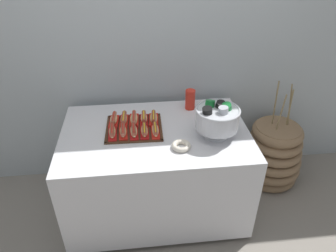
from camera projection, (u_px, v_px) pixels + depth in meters
The scene contains 18 objects.
ground_plane at pixel (157, 205), 2.69m from camera, with size 10.00×10.00×0.00m, color gray.
back_wall at pixel (148, 34), 2.45m from camera, with size 6.00×0.10×2.60m, color #B2BCC1.
buffet_table at pixel (156, 169), 2.47m from camera, with size 1.36×0.88×0.76m.
floor_vase at pixel (272, 154), 2.84m from camera, with size 0.52×0.52×0.99m.
serving_tray at pixel (134, 128), 2.30m from camera, with size 0.41×0.37×0.01m.
hot_dog_0 at pixel (112, 132), 2.20m from camera, with size 0.06×0.17×0.07m.
hot_dog_1 at pixel (123, 131), 2.21m from camera, with size 0.06×0.16×0.06m.
hot_dog_2 at pixel (134, 131), 2.22m from camera, with size 0.06×0.17×0.06m.
hot_dog_3 at pixel (144, 131), 2.22m from camera, with size 0.06×0.17×0.06m.
hot_dog_4 at pixel (155, 130), 2.23m from camera, with size 0.06×0.18×0.06m.
hot_dog_5 at pixel (114, 120), 2.34m from camera, with size 0.08×0.17×0.06m.
hot_dog_6 at pixel (124, 119), 2.35m from camera, with size 0.07×0.17×0.06m.
hot_dog_7 at pixel (134, 119), 2.36m from camera, with size 0.08×0.19×0.06m.
hot_dog_8 at pixel (144, 118), 2.36m from camera, with size 0.06×0.15×0.06m.
hot_dog_9 at pixel (154, 118), 2.37m from camera, with size 0.08×0.17×0.06m.
punch_bowl at pixel (217, 117), 2.15m from camera, with size 0.31×0.31×0.26m.
cup_stack at pixel (190, 99), 2.51m from camera, with size 0.08×0.08×0.16m.
donut at pixel (181, 146), 2.10m from camera, with size 0.13×0.13×0.04m.
Camera 1 is at (-0.11, -1.88, 2.04)m, focal length 33.66 mm.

